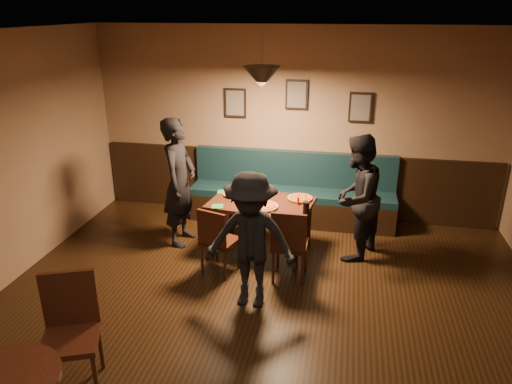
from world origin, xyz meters
TOP-DOWN VIEW (x-y plane):
  - floor at (0.00, 0.00)m, footprint 7.00×7.00m
  - ceiling at (0.00, 0.00)m, footprint 7.00×7.00m
  - wall_back at (0.00, 3.50)m, footprint 6.00×0.00m
  - wainscot at (0.00, 3.47)m, footprint 5.88×0.06m
  - booth_bench at (0.00, 3.20)m, footprint 3.00×0.60m
  - picture_left at (-0.90, 3.47)m, footprint 0.32×0.04m
  - picture_center at (0.00, 3.47)m, footprint 0.32×0.04m
  - picture_right at (0.90, 3.47)m, footprint 0.32×0.04m
  - pendant_lamp at (-0.28, 2.22)m, footprint 0.44×0.44m
  - dining_table at (-0.28, 2.22)m, footprint 1.39×1.00m
  - chair_near_left at (-0.66, 1.58)m, footprint 0.47×0.47m
  - chair_near_right at (0.18, 1.60)m, footprint 0.40×0.40m
  - diner_left at (-1.38, 2.25)m, footprint 0.44×0.65m
  - diner_right at (0.91, 2.28)m, footprint 0.88×0.97m
  - diner_front at (-0.16, 0.99)m, footprint 0.99×0.60m
  - pizza_a at (-0.66, 2.37)m, footprint 0.33×0.33m
  - pizza_b at (-0.21, 2.03)m, footprint 0.43×0.43m
  - pizza_c at (0.20, 2.39)m, footprint 0.39×0.39m
  - soda_glass at (0.32, 1.91)m, footprint 0.09×0.09m
  - tabasco_bottle at (0.20, 2.21)m, footprint 0.03×0.03m
  - napkin_a at (-0.85, 2.45)m, footprint 0.16×0.16m
  - napkin_b at (-0.79, 1.96)m, footprint 0.17×0.17m
  - cutlery_set at (-0.31, 1.83)m, footprint 0.20×0.07m
  - cafe_chair_far at (-1.36, -0.51)m, footprint 0.58×0.58m

SIDE VIEW (x-z plane):
  - floor at x=0.00m, z-range 0.00..0.00m
  - dining_table at x=-0.28m, z-range 0.00..0.69m
  - chair_near_left at x=-0.66m, z-range 0.00..0.85m
  - chair_near_right at x=0.18m, z-range 0.00..0.90m
  - wainscot at x=0.00m, z-range 0.00..1.00m
  - booth_bench at x=0.00m, z-range 0.00..1.00m
  - cafe_chair_far at x=-1.36m, z-range 0.00..1.01m
  - cutlery_set at x=-0.31m, z-range 0.69..0.69m
  - napkin_b at x=-0.79m, z-range 0.69..0.69m
  - napkin_a at x=-0.85m, z-range 0.69..0.69m
  - pizza_a at x=-0.66m, z-range 0.69..0.72m
  - pizza_c at x=0.20m, z-range 0.69..0.72m
  - pizza_b at x=-0.21m, z-range 0.69..0.73m
  - tabasco_bottle at x=0.20m, z-range 0.69..0.80m
  - diner_front at x=-0.16m, z-range 0.00..1.50m
  - soda_glass at x=0.32m, z-range 0.69..0.85m
  - diner_right at x=0.91m, z-range 0.00..1.61m
  - diner_left at x=-1.38m, z-range 0.00..1.72m
  - wall_back at x=0.00m, z-range -1.60..4.40m
  - picture_left at x=-0.90m, z-range 1.49..1.91m
  - picture_right at x=0.90m, z-range 1.49..1.91m
  - picture_center at x=0.00m, z-range 1.64..2.06m
  - pendant_lamp at x=-0.28m, z-range 2.12..2.38m
  - ceiling at x=0.00m, z-range 2.80..2.80m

